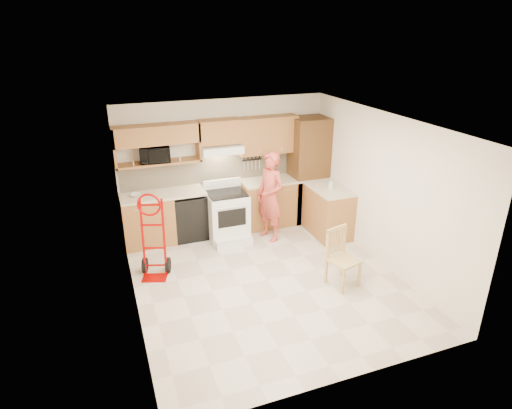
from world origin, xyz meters
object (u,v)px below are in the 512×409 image
hand_truck (152,240)px  dining_chair (344,258)px  microwave (155,154)px  person (270,197)px  range (228,212)px

hand_truck → dining_chair: 2.96m
microwave → dining_chair: size_ratio=0.57×
hand_truck → dining_chair: (2.67, -1.28, -0.18)m
person → range: bearing=-129.4°
range → dining_chair: 2.44m
person → dining_chair: 1.96m
microwave → range: bearing=-16.5°
microwave → dining_chair: bearing=-42.2°
microwave → person: size_ratio=0.31×
range → person: (0.74, -0.25, 0.31)m
microwave → dining_chair: 3.70m
microwave → hand_truck: 1.69m
hand_truck → range: bearing=48.2°
range → hand_truck: 1.71m
person → hand_truck: person is taller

